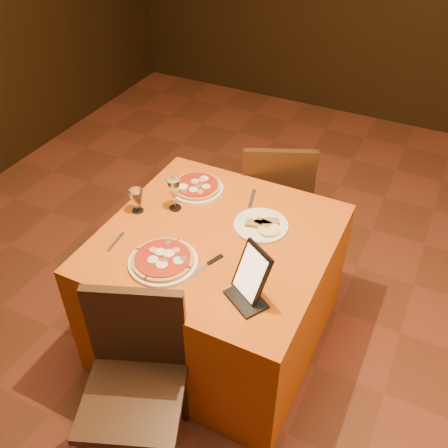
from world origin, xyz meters
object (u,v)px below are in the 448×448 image
at_px(chair_main_far, 275,196).
at_px(water_glass, 137,201).
at_px(pizza_near, 163,261).
at_px(main_table, 217,289).
at_px(wine_glass, 174,194).
at_px(pizza_far, 197,187).
at_px(chair_main_near, 133,398).
at_px(tablet, 252,273).

relative_size(chair_main_far, water_glass, 7.00).
xyz_separation_m(chair_main_far, pizza_near, (-0.14, -1.10, 0.31)).
bearing_deg(water_glass, main_table, 0.50).
relative_size(chair_main_far, wine_glass, 4.79).
distance_m(chair_main_far, pizza_far, 0.66).
bearing_deg(chair_main_near, main_table, 68.35).
bearing_deg(pizza_near, chair_main_near, -74.90).
relative_size(main_table, pizza_near, 3.41).
relative_size(chair_main_near, water_glass, 7.00).
height_order(main_table, chair_main_far, chair_main_far).
height_order(chair_main_far, tablet, tablet).
bearing_deg(main_table, tablet, -41.58).
height_order(chair_main_near, pizza_far, chair_main_near).
distance_m(water_glass, tablet, 0.81).
distance_m(chair_main_far, tablet, 1.20).
bearing_deg(water_glass, wine_glass, 33.10).
bearing_deg(chair_main_far, wine_glass, 43.93).
relative_size(chair_main_near, pizza_far, 3.10).
xyz_separation_m(main_table, water_glass, (-0.46, -0.00, 0.44)).
distance_m(chair_main_near, water_glass, 0.97).
distance_m(chair_main_far, water_glass, 1.01).
bearing_deg(pizza_far, chair_main_far, 61.55).
height_order(main_table, water_glass, water_glass).
distance_m(chair_main_near, pizza_near, 0.61).
bearing_deg(wine_glass, chair_main_near, -71.51).
bearing_deg(water_glass, chair_main_far, 60.75).
xyz_separation_m(main_table, pizza_far, (-0.28, 0.30, 0.39)).
xyz_separation_m(chair_main_near, water_glass, (-0.46, 0.78, 0.36)).
height_order(chair_main_near, water_glass, chair_main_near).
relative_size(chair_main_far, pizza_near, 2.82).
bearing_deg(tablet, water_glass, -167.53).
bearing_deg(chair_main_far, chair_main_near, 66.43).
bearing_deg(main_table, chair_main_far, 90.00).
height_order(chair_main_far, water_glass, chair_main_far).
bearing_deg(main_table, pizza_near, -115.99).
distance_m(main_table, chair_main_far, 0.82).
distance_m(chair_main_near, chair_main_far, 1.60).
relative_size(pizza_near, pizza_far, 1.10).
height_order(main_table, wine_glass, wine_glass).
height_order(pizza_near, pizza_far, same).
bearing_deg(wine_glass, pizza_far, 84.93).
xyz_separation_m(chair_main_near, pizza_far, (-0.28, 1.09, 0.31)).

